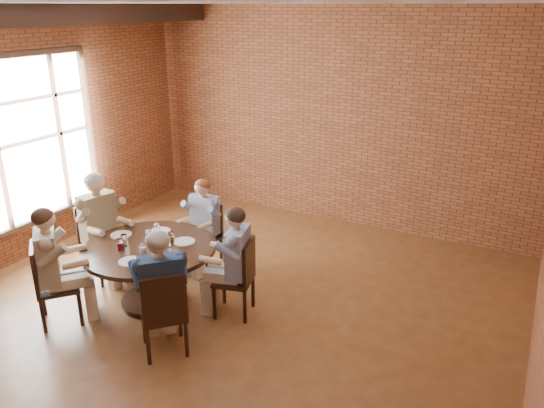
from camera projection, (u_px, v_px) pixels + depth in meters
The scene contains 29 objects.
floor at pixel (212, 320), 6.06m from camera, with size 7.00×7.00×0.00m, color brown.
ceiling at pixel (197, 3), 4.86m from camera, with size 7.00×7.00×0.00m, color white.
wall_back at pixel (333, 119), 8.35m from camera, with size 7.00×7.00×0.00m, color brown.
ceiling_beam at pixel (20, 16), 5.99m from camera, with size 0.22×6.90×0.26m, color black.
window at pixel (29, 141), 7.21m from camera, with size 0.10×2.16×2.36m.
dining_table at pixel (151, 263), 6.25m from camera, with size 1.56×1.56×0.75m.
chair_a at pixel (240, 275), 6.02m from camera, with size 0.51×0.51×0.93m.
diner_a at pixel (233, 262), 5.99m from camera, with size 0.52×0.64×1.32m, color #3C519D, non-canonical shape.
chair_b at pixel (207, 233), 7.16m from camera, with size 0.40×0.40×0.90m.
diner_b at pixel (203, 225), 7.05m from camera, with size 0.49×0.60×1.26m, color gray, non-canonical shape.
chair_c at pixel (99, 238), 6.92m from camera, with size 0.56×0.56×0.98m.
diner_c at pixel (102, 227), 6.80m from camera, with size 0.58×0.71×1.42m, color brown, non-canonical shape.
chair_d at pixel (49, 281), 5.86m from camera, with size 0.63×0.63×0.96m.
diner_d at pixel (55, 266), 5.83m from camera, with size 0.55×0.68×1.37m, color #C6A89C, non-canonical shape.
chair_e at pixel (164, 311), 5.30m from camera, with size 0.62×0.62×0.95m.
diner_e at pixel (161, 292), 5.32m from camera, with size 0.55×0.67×1.36m, color #182743, non-canonical shape.
plate_a at pixel (184, 242), 6.27m from camera, with size 0.26×0.26×0.01m, color white.
plate_b at pixel (160, 231), 6.56m from camera, with size 0.26×0.26×0.01m, color white.
plate_c at pixel (121, 235), 6.45m from camera, with size 0.26×0.26×0.01m, color white.
plate_d at pixel (131, 262), 5.78m from camera, with size 0.26×0.26×0.01m, color white.
glass_a at pixel (167, 242), 6.12m from camera, with size 0.07×0.07×0.14m, color white.
glass_b at pixel (171, 238), 6.22m from camera, with size 0.07×0.07×0.14m, color white.
glass_c at pixel (157, 229), 6.45m from camera, with size 0.07×0.07×0.14m, color white.
glass_d at pixel (149, 234), 6.31m from camera, with size 0.07×0.07×0.14m, color white.
glass_e at pixel (124, 240), 6.16m from camera, with size 0.07×0.07×0.14m, color white.
glass_f at pixel (120, 245), 6.05m from camera, with size 0.07×0.07×0.14m, color white.
glass_g at pixel (142, 249), 5.94m from camera, with size 0.07×0.07×0.14m, color white.
glass_h at pixel (160, 250), 5.91m from camera, with size 0.07×0.07×0.14m, color white.
smartphone at pixel (164, 266), 5.70m from camera, with size 0.06×0.13×0.01m, color black.
Camera 1 is at (3.06, -4.26, 3.39)m, focal length 35.00 mm.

